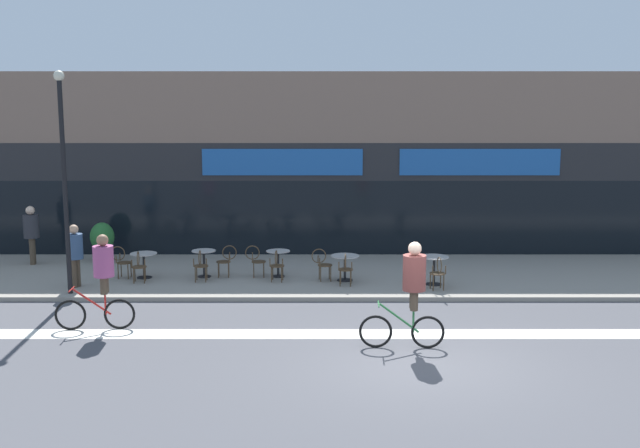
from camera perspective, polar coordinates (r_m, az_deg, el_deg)
ground_plane at (r=14.79m, az=7.72°, el=-10.41°), size 120.00×120.00×0.00m
sidewalk_slab at (r=21.71m, az=5.19°, el=-3.90°), size 40.00×5.50×0.12m
storefront_facade at (r=25.93m, az=4.36°, el=4.71°), size 40.00×4.06×5.96m
bike_lane_stripe at (r=16.49m, az=6.88°, el=-8.32°), size 36.00×0.70×0.01m
bistro_table_0 at (r=21.49m, az=-13.24°, el=-2.69°), size 0.75×0.75×0.71m
bistro_table_1 at (r=21.29m, az=-8.80°, el=-2.58°), size 0.67×0.67×0.76m
bistro_table_2 at (r=21.08m, az=-3.17°, el=-2.62°), size 0.67×0.67×0.75m
bistro_table_3 at (r=20.61m, az=1.95°, el=-2.94°), size 0.79×0.79×0.71m
bistro_table_4 at (r=20.35m, az=8.73°, el=-3.05°), size 0.78×0.78×0.78m
cafe_chair_0_near at (r=20.89m, az=-13.60°, el=-3.01°), size 0.45×0.60×0.90m
cafe_chair_0_side at (r=21.64m, az=-14.85°, el=-2.65°), size 0.58×0.42×0.90m
cafe_chair_1_near at (r=20.69m, az=-9.06°, el=-2.99°), size 0.41×0.58×0.90m
cafe_chair_1_side at (r=21.21m, az=-7.12°, el=-2.65°), size 0.59×0.43×0.90m
cafe_chair_2_near at (r=20.47m, az=-3.28°, el=-3.02°), size 0.43×0.59×0.90m
cafe_chair_2_side at (r=21.12m, az=-4.87°, el=-2.66°), size 0.59×0.43×0.90m
cafe_chair_3_near at (r=20.00m, az=1.99°, el=-3.30°), size 0.43×0.59×0.90m
cafe_chair_3_side at (r=20.59m, az=0.21°, el=-2.93°), size 0.60×0.45×0.90m
cafe_chair_4_near at (r=19.76m, az=9.03°, el=-3.55°), size 0.45×0.60×0.90m
planter_pot at (r=24.07m, az=-16.21°, el=-1.15°), size 0.73×0.73×1.22m
lamp_post at (r=19.87m, az=-18.90°, el=4.05°), size 0.26×0.26×5.63m
cyclist_0 at (r=17.08m, az=-16.28°, el=-3.72°), size 1.75×0.53×2.14m
cyclist_1 at (r=15.23m, az=7.03°, el=-4.69°), size 1.74×0.52×2.21m
pedestrian_near_end at (r=24.26m, az=-21.10°, el=-0.41°), size 0.55×0.55×1.78m
pedestrian_far_end at (r=20.82m, az=-18.15°, el=-1.90°), size 0.52×0.52×1.68m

